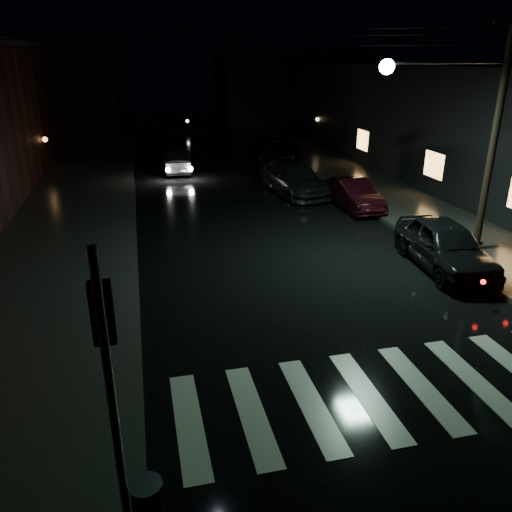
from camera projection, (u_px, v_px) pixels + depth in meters
ground at (258, 431)px, 9.08m from camera, size 120.00×120.00×0.00m
sidewalk_left at (62, 220)px, 20.64m from camera, size 6.00×44.00×0.15m
sidewalk_right at (392, 199)px, 23.86m from camera, size 4.00×44.00×0.15m
building_right at (478, 122)px, 27.90m from camera, size 10.00×40.00×6.00m
building_far_left at (39, 85)px, 46.16m from camera, size 14.00×10.00×8.00m
building_far_right at (288, 88)px, 51.49m from camera, size 14.00×10.00×7.00m
crosswalk at (395, 391)px, 10.18m from camera, size 9.00×3.00×0.01m
signal_pole_corner at (129, 438)px, 6.73m from camera, size 0.68×0.61×4.20m
utility_pole at (480, 117)px, 15.61m from camera, size 4.92×0.44×8.00m
parked_car_a at (445, 245)px, 15.89m from camera, size 2.26×4.73×1.56m
parked_car_b at (354, 194)px, 22.34m from camera, size 1.42×4.00×1.32m
parked_car_c at (294, 178)px, 24.83m from camera, size 2.70×5.48×1.53m
parked_car_d at (277, 147)px, 34.05m from camera, size 2.78×5.13×1.37m
oncoming_car at (176, 161)px, 29.52m from camera, size 1.48×4.08×1.34m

